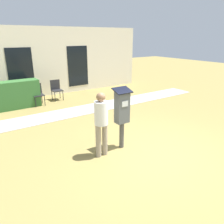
% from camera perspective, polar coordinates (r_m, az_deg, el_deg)
% --- Properties ---
extents(ground_plane, '(40.00, 40.00, 0.00)m').
position_cam_1_polar(ground_plane, '(5.63, 10.57, -10.55)').
color(ground_plane, olive).
extents(sidewalk, '(12.00, 1.10, 0.02)m').
position_cam_1_polar(sidewalk, '(8.63, -8.15, 0.40)').
color(sidewalk, '#B7B2A8').
rests_on(sidewalk, ground).
extents(building_facade, '(10.00, 0.26, 3.20)m').
position_cam_1_polar(building_facade, '(11.14, -15.91, 12.49)').
color(building_facade, beige).
rests_on(building_facade, ground).
extents(parking_meter, '(0.44, 0.31, 1.59)m').
position_cam_1_polar(parking_meter, '(5.42, 2.64, 0.40)').
color(parking_meter, '#4C4C4C').
rests_on(parking_meter, ground).
extents(person_standing, '(0.32, 0.32, 1.58)m').
position_cam_1_polar(person_standing, '(5.07, -2.82, -2.06)').
color(person_standing, gray).
rests_on(person_standing, ground).
extents(outdoor_chair_left, '(0.44, 0.44, 0.90)m').
position_cam_1_polar(outdoor_chair_left, '(9.67, -18.93, 4.81)').
color(outdoor_chair_left, '#262628').
rests_on(outdoor_chair_left, ground).
extents(outdoor_chair_middle, '(0.44, 0.44, 0.90)m').
position_cam_1_polar(outdoor_chair_middle, '(10.27, -14.37, 6.04)').
color(outdoor_chair_middle, '#262628').
rests_on(outdoor_chair_middle, ground).
extents(hedge_row, '(1.79, 0.60, 1.10)m').
position_cam_1_polar(hedge_row, '(9.55, -23.78, 4.17)').
color(hedge_row, '#33662D').
rests_on(hedge_row, ground).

